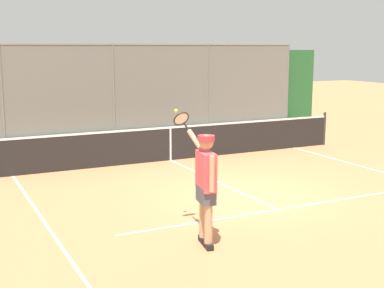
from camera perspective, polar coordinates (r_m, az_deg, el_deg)
The scene contains 5 objects.
ground_plane at distance 11.75m, azimuth 5.68°, elevation -5.38°, with size 60.00×60.00×0.00m, color #C67A4C.
court_line_markings at distance 10.51m, azimuth 10.23°, elevation -7.38°, with size 8.62×9.51×0.01m.
fence_backdrop at distance 20.19m, azimuth -8.86°, elevation 5.47°, with size 18.28×1.37×3.28m.
tennis_net at distance 15.10m, azimuth -2.32°, elevation 0.10°, with size 11.08×0.09×1.07m.
tennis_player at distance 8.52m, azimuth 1.44°, elevation -3.85°, with size 0.31×1.49×2.11m.
Camera 1 is at (6.02, 9.59, 3.17)m, focal length 50.18 mm.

